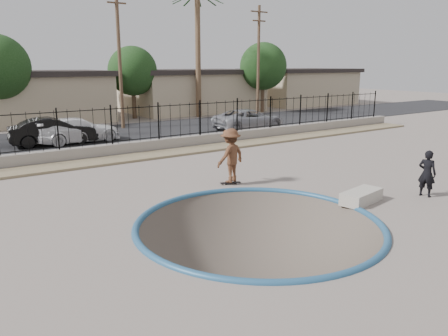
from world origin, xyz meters
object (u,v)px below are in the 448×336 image
Objects in this scene: skateboard at (230,183)px; car_d at (249,119)px; skater at (231,158)px; concrete_ledge at (361,197)px; car_c at (77,130)px; videographer at (427,173)px; car_b at (53,131)px.

skateboard is 0.16× the size of car_d.
skater is at bearing 140.93° from car_d.
car_c is (-4.31, 16.34, 0.54)m from concrete_ledge.
skater is 0.95m from skateboard.
car_c is 11.19m from car_d.
videographer is (4.59, -4.99, 0.74)m from skateboard.
skater is 6.78m from videographer.
videographer reaches higher than car_d.
skateboard is at bearing 140.93° from car_d.
skateboard is 0.49× the size of videographer.
car_d is (4.40, 15.51, -0.06)m from videographer.
car_b is at bearing 126.30° from skateboard.
skateboard is at bearing 117.78° from concrete_ledge.
car_b is (-3.40, 12.12, -0.22)m from skater.
skater is at bearing -87.82° from skateboard.
concrete_ledge is (2.22, -4.22, 0.15)m from skateboard.
car_b is (-3.40, 12.12, 0.73)m from skateboard.
car_c is (-2.08, 12.12, 0.68)m from skateboard.
videographer is 16.12m from car_d.
car_c is (1.32, 0.00, -0.05)m from car_b.
concrete_ledge is at bearing 156.80° from car_d.
skater reaches higher than car_c.
skateboard is at bearing -121.95° from skater.
car_b is (-7.99, 17.11, -0.01)m from videographer.
car_c is at bearing -93.76° from skater.
skater reaches higher than car_b.
car_b is 0.94× the size of car_c.
concrete_ledge is 0.35× the size of car_b.
car_b is at bearing 12.80° from videographer.
videographer is (4.59, -4.99, -0.20)m from skater.
car_d is at bearing -92.69° from car_b.
skateboard is at bearing -175.18° from car_c.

